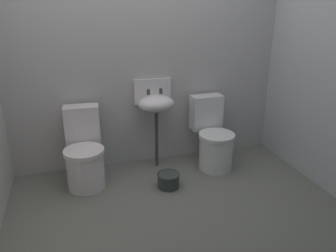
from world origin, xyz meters
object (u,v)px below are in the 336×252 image
at_px(toilet_left, 84,155).
at_px(sink, 156,103).
at_px(toilet_right, 213,139).
at_px(bucket, 168,180).

distance_m(toilet_left, sink, 0.93).
height_order(toilet_right, sink, sink).
bearing_deg(toilet_right, toilet_left, -1.95).
xyz_separation_m(sink, bucket, (-0.01, -0.52, -0.67)).
xyz_separation_m(toilet_left, bucket, (0.80, -0.33, -0.24)).
bearing_deg(toilet_left, toilet_right, -176.89).
bearing_deg(toilet_left, sink, -163.77).
distance_m(sink, bucket, 0.85).
bearing_deg(bucket, sink, 89.18).
xyz_separation_m(toilet_left, toilet_right, (1.43, -0.00, 0.00)).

